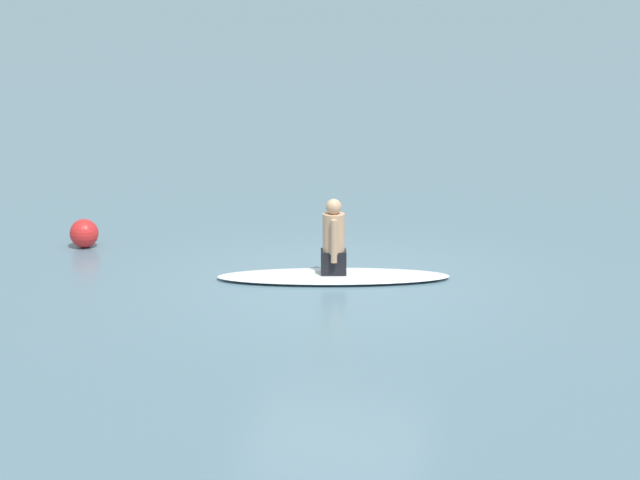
# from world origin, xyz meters

# --- Properties ---
(ground_plane) EXTENTS (400.00, 400.00, 0.00)m
(ground_plane) POSITION_xyz_m (0.00, 0.00, 0.00)
(ground_plane) COLOR slate
(surfboard) EXTENTS (1.62, 3.28, 0.09)m
(surfboard) POSITION_xyz_m (0.15, 0.09, 0.04)
(surfboard) COLOR white
(surfboard) RESTS_ON ground
(person_paddler) EXTENTS (0.46, 0.40, 1.04)m
(person_paddler) POSITION_xyz_m (0.15, 0.09, 0.56)
(person_paddler) COLOR black
(person_paddler) RESTS_ON surfboard
(buoy_marker) EXTENTS (0.43, 0.43, 0.43)m
(buoy_marker) POSITION_xyz_m (0.83, 4.14, 0.22)
(buoy_marker) COLOR red
(buoy_marker) RESTS_ON ground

